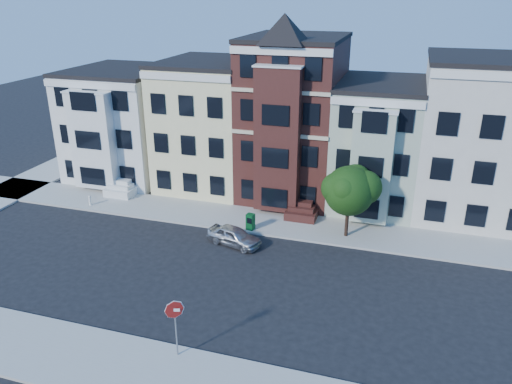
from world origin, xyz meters
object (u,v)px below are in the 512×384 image
(newspaper_box, at_px, (250,222))
(stop_sign, at_px, (176,325))
(street_tree, at_px, (349,194))
(fire_hydrant, at_px, (90,201))
(parked_car, at_px, (234,236))

(newspaper_box, bearing_deg, stop_sign, -74.64)
(street_tree, xyz_separation_m, fire_hydrant, (-19.33, -0.63, -2.69))
(street_tree, relative_size, stop_sign, 1.85)
(parked_car, relative_size, newspaper_box, 3.23)
(fire_hydrant, bearing_deg, newspaper_box, -1.54)
(street_tree, relative_size, newspaper_box, 5.30)
(newspaper_box, height_order, stop_sign, stop_sign)
(parked_car, bearing_deg, newspaper_box, 4.26)
(parked_car, distance_m, stop_sign, 11.00)
(street_tree, bearing_deg, fire_hydrant, -178.13)
(street_tree, bearing_deg, newspaper_box, -171.29)
(newspaper_box, bearing_deg, parked_car, -88.73)
(street_tree, relative_size, fire_hydrant, 9.81)
(street_tree, height_order, fire_hydrant, street_tree)
(street_tree, distance_m, fire_hydrant, 19.52)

